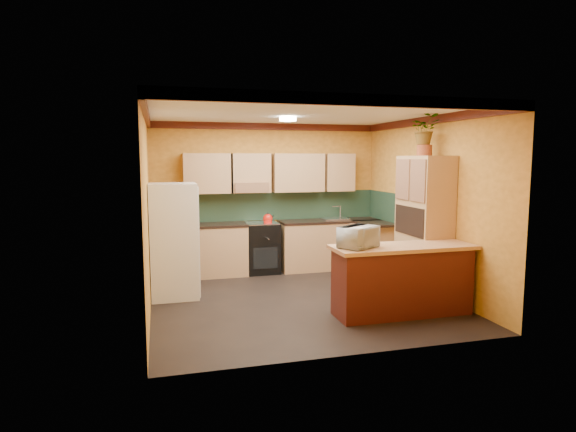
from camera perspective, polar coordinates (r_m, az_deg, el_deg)
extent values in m
plane|color=black|center=(7.19, 1.25, -9.81)|extent=(4.20, 4.20, 0.00)
cube|color=white|center=(6.92, 1.31, 12.13)|extent=(4.20, 4.20, 0.04)
cube|color=gold|center=(8.96, -2.54, 2.27)|extent=(4.20, 0.04, 2.70)
cube|color=gold|center=(4.97, 8.16, -1.46)|extent=(4.20, 0.04, 2.70)
cube|color=gold|center=(6.65, -16.35, 0.42)|extent=(0.04, 4.20, 2.70)
cube|color=gold|center=(7.79, 16.27, 1.32)|extent=(0.04, 4.20, 2.70)
cube|color=#213E31|center=(9.02, -0.96, 1.25)|extent=(3.70, 0.02, 0.53)
cube|color=#213E31|center=(9.02, 11.54, 1.12)|extent=(0.02, 1.40, 0.53)
cube|color=tan|center=(8.79, -1.67, 5.13)|extent=(3.10, 0.34, 0.70)
cylinder|color=white|center=(7.50, -0.02, 11.42)|extent=(0.26, 0.26, 0.06)
cube|color=tan|center=(8.90, 0.84, -3.66)|extent=(3.65, 0.60, 0.88)
cube|color=black|center=(8.83, 0.85, -0.73)|extent=(3.65, 0.62, 0.04)
cube|color=black|center=(8.75, -3.10, -3.76)|extent=(0.58, 0.58, 0.91)
cube|color=silver|center=(9.07, 5.56, -0.34)|extent=(0.48, 0.40, 0.03)
cube|color=tan|center=(8.85, 10.21, -3.83)|extent=(0.60, 0.80, 0.88)
cube|color=black|center=(8.78, 10.27, -0.88)|extent=(0.62, 0.80, 0.04)
cube|color=silver|center=(7.33, -13.39, -2.86)|extent=(0.68, 0.66, 1.70)
cube|color=tan|center=(7.43, 15.78, -1.24)|extent=(0.48, 0.90, 2.10)
cylinder|color=brown|center=(7.41, 15.86, 7.50)|extent=(0.22, 0.22, 0.16)
imported|color=tan|center=(7.42, 15.94, 9.85)|extent=(0.51, 0.48, 0.45)
cube|color=#4E1312|center=(6.59, 13.37, -7.59)|extent=(1.80, 0.55, 0.88)
cube|color=tan|center=(6.49, 13.48, -3.61)|extent=(1.90, 0.65, 0.05)
imported|color=silver|center=(6.19, 8.35, -2.48)|extent=(0.60, 0.55, 0.27)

